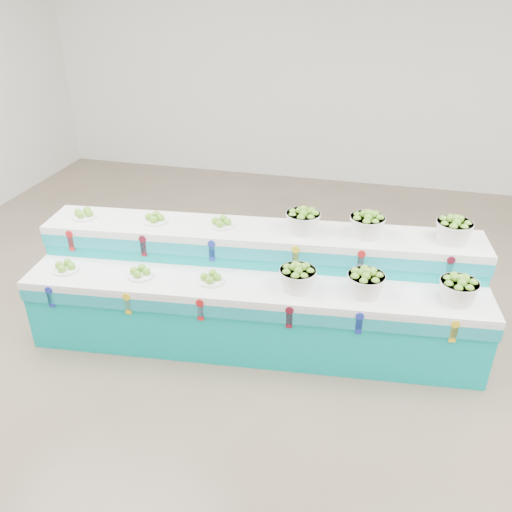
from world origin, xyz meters
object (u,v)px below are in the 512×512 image
(plate_upper_mid, at_px, (155,218))
(basket_upper_right, at_px, (454,229))
(display_stand, at_px, (256,290))
(basket_lower_left, at_px, (298,277))

(plate_upper_mid, distance_m, basket_upper_right, 2.73)
(display_stand, height_order, basket_upper_right, basket_upper_right)
(display_stand, height_order, plate_upper_mid, plate_upper_mid)
(basket_lower_left, xyz_separation_m, basket_upper_right, (1.27, 0.64, 0.30))
(plate_upper_mid, bearing_deg, display_stand, -8.48)
(basket_lower_left, relative_size, plate_upper_mid, 1.33)
(display_stand, bearing_deg, basket_upper_right, 8.43)
(display_stand, bearing_deg, basket_lower_left, -32.77)
(display_stand, distance_m, basket_lower_left, 0.57)
(display_stand, distance_m, plate_upper_mid, 1.18)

